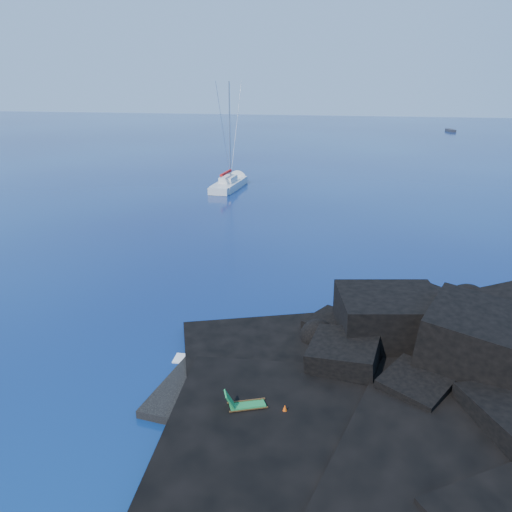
{
  "coord_description": "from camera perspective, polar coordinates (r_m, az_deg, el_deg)",
  "views": [
    {
      "loc": [
        8.41,
        -17.5,
        12.86
      ],
      "look_at": [
        1.57,
        13.01,
        2.0
      ],
      "focal_mm": 35.0,
      "sensor_mm": 36.0,
      "label": 1
    }
  ],
  "objects": [
    {
      "name": "ground",
      "position": [
        23.29,
        -11.21,
        -14.79
      ],
      "size": [
        400.0,
        400.0,
        0.0
      ],
      "primitive_type": "plane",
      "color": "#030333",
      "rests_on": "ground"
    },
    {
      "name": "towel",
      "position": [
        23.81,
        -3.92,
        -12.51
      ],
      "size": [
        2.37,
        1.57,
        0.06
      ],
      "primitive_type": "cube",
      "rotation": [
        0.0,
        0.0,
        0.27
      ],
      "color": "white",
      "rests_on": "beach"
    },
    {
      "name": "deck_chair",
      "position": [
        20.67,
        -0.98,
        -16.18
      ],
      "size": [
        1.76,
        1.3,
        1.11
      ],
      "primitive_type": null,
      "rotation": [
        0.0,
        0.0,
        0.42
      ],
      "color": "#1B7A39",
      "rests_on": "beach"
    },
    {
      "name": "sunbather",
      "position": [
        23.74,
        -3.92,
        -12.22
      ],
      "size": [
        1.74,
        0.84,
        0.23
      ],
      "primitive_type": null,
      "rotation": [
        0.0,
        0.0,
        0.27
      ],
      "color": "tan",
      "rests_on": "towel"
    },
    {
      "name": "distant_boat_a",
      "position": [
        154.1,
        21.33,
        13.11
      ],
      "size": [
        2.45,
        5.13,
        0.66
      ],
      "primitive_type": "cube",
      "rotation": [
        0.0,
        0.0,
        0.19
      ],
      "color": "#28272C",
      "rests_on": "ground"
    },
    {
      "name": "sailboat",
      "position": [
        65.29,
        -3.04,
        7.77
      ],
      "size": [
        3.02,
        12.67,
        13.2
      ],
      "primitive_type": null,
      "rotation": [
        0.0,
        0.0,
        -0.03
      ],
      "color": "silver",
      "rests_on": "ground"
    },
    {
      "name": "headland",
      "position": [
        24.63,
        22.02,
        -13.89
      ],
      "size": [
        24.0,
        24.0,
        3.6
      ],
      "primitive_type": null,
      "color": "black",
      "rests_on": "ground"
    },
    {
      "name": "surf_foam",
      "position": [
        26.14,
        3.56,
        -10.36
      ],
      "size": [
        10.0,
        8.0,
        0.06
      ],
      "primitive_type": null,
      "color": "white",
      "rests_on": "ground"
    },
    {
      "name": "marker_cone",
      "position": [
        20.65,
        3.32,
        -17.23
      ],
      "size": [
        0.45,
        0.45,
        0.55
      ],
      "primitive_type": "cone",
      "rotation": [
        0.0,
        0.0,
        0.3
      ],
      "color": "#E24C0B",
      "rests_on": "beach"
    },
    {
      "name": "beach",
      "position": [
        22.47,
        0.33,
        -15.77
      ],
      "size": [
        9.08,
        6.86,
        0.7
      ],
      "primitive_type": "cube",
      "rotation": [
        0.0,
        0.0,
        -0.1
      ],
      "color": "black",
      "rests_on": "ground"
    }
  ]
}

